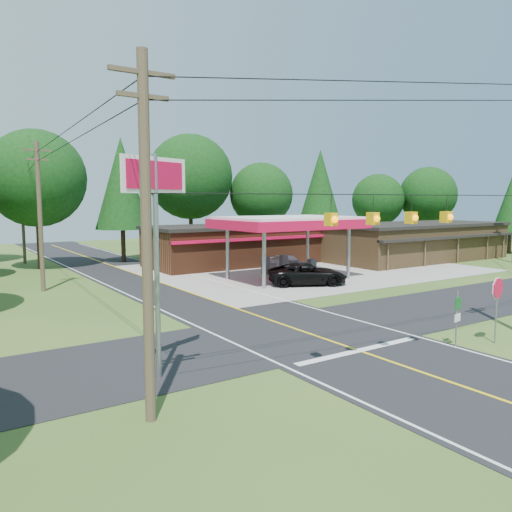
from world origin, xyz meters
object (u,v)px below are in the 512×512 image
sedan_car (288,262)px  big_stop_sign (156,211)px  suv_car (308,274)px  octagonal_stop_sign (498,293)px  gas_canopy (288,225)px

sedan_car → big_stop_sign: (-20.00, -19.01, 5.07)m
suv_car → big_stop_sign: big_stop_sign is taller
sedan_car → octagonal_stop_sign: octagonal_stop_sign is taller
suv_car → gas_canopy: bearing=17.0°
gas_canopy → big_stop_sign: (-17.00, -15.01, 1.50)m
suv_car → big_stop_sign: 21.01m
suv_car → sedan_car: suv_car is taller
sedan_car → octagonal_stop_sign: (-6.30, -23.01, 1.49)m
sedan_car → octagonal_stop_sign: bearing=-120.4°
sedan_car → gas_canopy: bearing=-142.0°
gas_canopy → big_stop_sign: size_ratio=1.39×
octagonal_stop_sign → suv_car: bearing=80.1°
big_stop_sign → suv_car: bearing=36.1°
octagonal_stop_sign → big_stop_sign: bearing=163.7°
big_stop_sign → octagonal_stop_sign: size_ratio=2.64×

